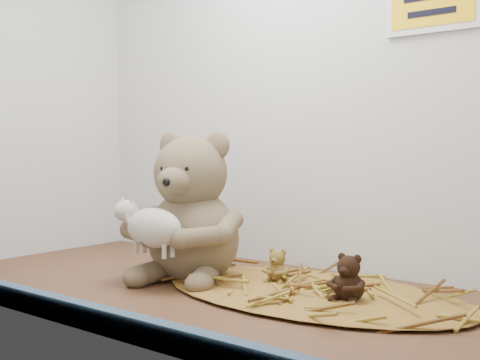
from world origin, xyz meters
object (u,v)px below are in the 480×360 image
Objects in this scene: main_teddy at (192,206)px; mini_teddy_brown at (349,275)px; toy_lamb at (154,228)px; mini_teddy_tan at (277,264)px.

main_teddy is 35.95cm from mini_teddy_brown.
main_teddy is 3.77× the size of mini_teddy_brown.
main_teddy reaches higher than mini_teddy_brown.
toy_lamb is at bearing -162.80° from mini_teddy_brown.
mini_teddy_tan is 0.80× the size of mini_teddy_brown.
main_teddy reaches higher than mini_teddy_tan.
mini_teddy_tan is at bearing 43.20° from toy_lamb.
toy_lamb reaches higher than mini_teddy_tan.
toy_lamb is 37.00cm from mini_teddy_brown.
main_teddy is 4.69× the size of mini_teddy_tan.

